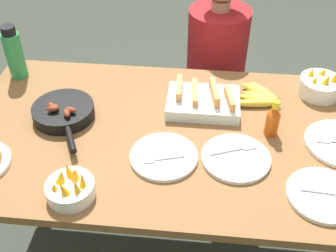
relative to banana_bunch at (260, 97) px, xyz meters
name	(u,v)px	position (x,y,z in m)	size (l,w,h in m)	color
ground_plane	(168,245)	(-0.37, -0.24, -0.78)	(14.00, 14.00, 0.00)	#383D33
dining_table	(168,150)	(-0.37, -0.24, -0.12)	(1.62, 0.92, 0.76)	brown
banana_bunch	(260,97)	(0.00, 0.00, 0.00)	(0.21, 0.19, 0.04)	gold
melon_tray	(203,101)	(-0.24, -0.07, 0.01)	(0.30, 0.21, 0.10)	silver
skillet	(64,112)	(-0.79, -0.20, 0.01)	(0.25, 0.36, 0.08)	black
empty_plate_far_left	(163,156)	(-0.37, -0.39, -0.01)	(0.25, 0.25, 0.02)	white
empty_plate_far_right	(236,158)	(-0.11, -0.37, -0.01)	(0.25, 0.25, 0.02)	white
empty_plate_mid_edge	(323,195)	(0.17, -0.51, -0.01)	(0.24, 0.24, 0.02)	white
fruit_bowl_mango	(70,188)	(-0.65, -0.59, 0.02)	(0.16, 0.16, 0.11)	white
fruit_bowl_citrus	(320,86)	(0.25, 0.08, 0.02)	(0.18, 0.18, 0.12)	white
water_bottle	(14,53)	(-1.09, 0.08, 0.10)	(0.08, 0.08, 0.25)	#2D9351
hot_sauce_bottle	(273,120)	(0.03, -0.21, 0.05)	(0.05, 0.05, 0.15)	#C64C0F
person_figure	(214,86)	(-0.19, 0.46, -0.27)	(0.34, 0.34, 1.20)	black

